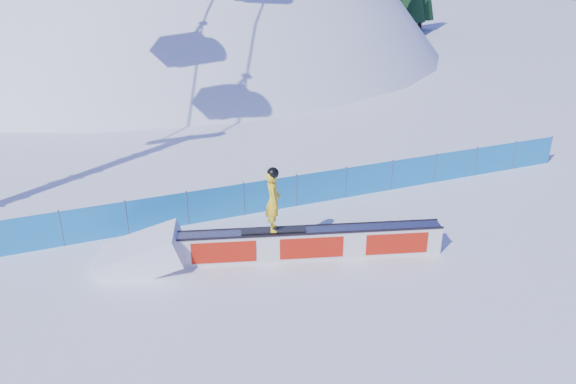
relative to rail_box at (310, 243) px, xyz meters
name	(u,v)px	position (x,y,z in m)	size (l,w,h in m)	color
ground	(384,258)	(2.04, -0.93, -0.48)	(160.00, 160.00, 0.00)	white
snow_hill	(168,220)	(2.04, 41.07, -18.48)	(64.00, 64.00, 64.00)	white
safety_fence	(321,187)	(2.04, 3.57, 0.13)	(22.05, 0.05, 1.30)	#1577C1
rail_box	(310,243)	(0.00, 0.00, 0.00)	(7.88, 2.78, 0.96)	silver
snow_ramp	(143,265)	(-4.82, 1.40, -0.48)	(2.38, 1.59, 0.89)	white
snowboarder	(273,200)	(-1.07, 0.31, 1.48)	(1.95, 0.87, 2.01)	black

